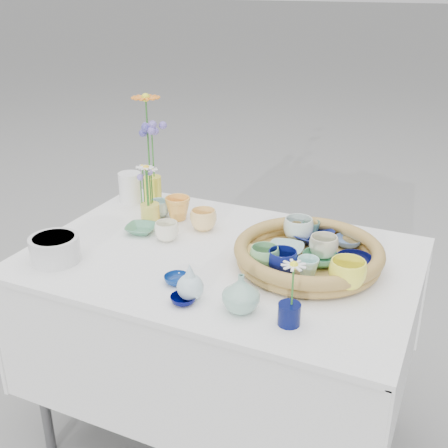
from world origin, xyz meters
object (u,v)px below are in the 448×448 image
at_px(display_table, 222,432).
at_px(tall_vase_yellow, 153,192).
at_px(wicker_tray, 308,255).
at_px(bud_vase_seafoam, 241,293).

height_order(display_table, tall_vase_yellow, tall_vase_yellow).
distance_m(wicker_tray, tall_vase_yellow, 0.74).
relative_size(display_table, bud_vase_seafoam, 11.48).
height_order(wicker_tray, bud_vase_seafoam, bud_vase_seafoam).
xyz_separation_m(display_table, tall_vase_yellow, (-0.42, 0.27, 0.83)).
bearing_deg(display_table, wicker_tray, 10.12).
relative_size(display_table, wicker_tray, 2.66).
distance_m(display_table, bud_vase_seafoam, 0.89).
relative_size(display_table, tall_vase_yellow, 9.82).
xyz_separation_m(wicker_tray, bud_vase_seafoam, (-0.09, -0.33, 0.02)).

